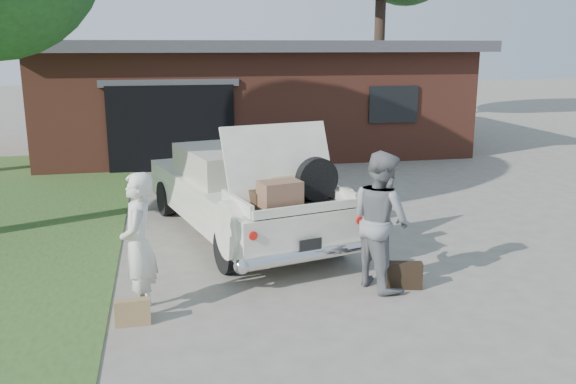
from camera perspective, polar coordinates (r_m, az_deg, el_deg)
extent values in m
plane|color=gray|center=(8.65, 0.82, -8.02)|extent=(90.00, 90.00, 0.00)
cube|color=brown|center=(19.61, -3.73, 8.65)|extent=(12.00, 7.00, 3.00)
cube|color=#4C4C51|center=(19.54, -3.80, 13.47)|extent=(12.80, 7.80, 0.30)
cube|color=black|center=(16.03, -10.84, 5.89)|extent=(3.20, 0.30, 2.20)
cube|color=#4C4C51|center=(15.85, -11.02, 9.97)|extent=(3.50, 0.12, 0.18)
cube|color=black|center=(17.09, 9.83, 8.08)|extent=(1.40, 0.08, 1.00)
cylinder|color=#38281E|center=(26.27, 8.53, 13.35)|extent=(0.44, 0.44, 6.27)
cube|color=white|center=(10.51, -4.41, -0.57)|extent=(3.04, 5.29, 0.65)
cube|color=#B8B4A2|center=(10.66, -5.06, 2.77)|extent=(2.07, 2.33, 0.52)
cube|color=black|center=(11.53, -6.74, 3.46)|extent=(1.52, 0.45, 0.44)
cube|color=black|center=(9.80, -3.08, 1.73)|extent=(1.52, 0.45, 0.44)
cylinder|color=black|center=(8.77, -5.65, -5.48)|extent=(0.37, 0.69, 0.66)
cylinder|color=black|center=(9.48, 4.35, -3.98)|extent=(0.37, 0.69, 0.66)
cylinder|color=black|center=(11.89, -11.33, -0.58)|extent=(0.37, 0.69, 0.66)
cylinder|color=black|center=(12.42, -3.50, 0.27)|extent=(0.37, 0.69, 0.66)
cylinder|color=silver|center=(8.36, 2.05, -5.91)|extent=(2.02, 0.67, 0.18)
cylinder|color=#A5140F|center=(7.97, -3.38, -4.04)|extent=(0.14, 0.13, 0.12)
cylinder|color=#A5140F|center=(8.69, 6.62, -2.60)|extent=(0.14, 0.13, 0.12)
cube|color=black|center=(8.29, 2.12, -4.97)|extent=(0.33, 0.10, 0.17)
cube|color=black|center=(8.74, 0.10, -1.12)|extent=(1.76, 1.44, 0.04)
cube|color=white|center=(8.41, -4.79, -1.06)|extent=(0.32, 1.08, 0.18)
cube|color=white|center=(9.08, 4.62, 0.05)|extent=(0.32, 1.08, 0.18)
cube|color=white|center=(8.25, 1.76, -1.59)|extent=(1.56, 0.44, 0.12)
cube|color=white|center=(8.92, -0.85, 2.82)|extent=(1.73, 0.84, 1.08)
cube|color=#412E1C|center=(8.70, -1.59, -0.37)|extent=(0.71, 0.54, 0.20)
cube|color=brown|center=(8.37, -0.75, -0.28)|extent=(0.63, 0.49, 0.39)
cube|color=black|center=(8.95, -0.37, -0.02)|extent=(0.68, 0.53, 0.19)
cube|color=#A08751|center=(8.86, -0.28, 0.94)|extent=(0.53, 0.41, 0.16)
cylinder|color=black|center=(8.81, 2.71, 1.22)|extent=(0.65, 0.31, 0.63)
imported|color=silver|center=(7.51, -13.83, -4.76)|extent=(0.48, 0.68, 1.74)
imported|color=gray|center=(8.18, 8.68, -2.60)|extent=(0.94, 1.07, 1.86)
cube|color=#9C7B4F|center=(7.45, -14.34, -10.85)|extent=(0.41, 0.14, 0.31)
cube|color=black|center=(8.38, 10.82, -7.66)|extent=(0.49, 0.26, 0.36)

